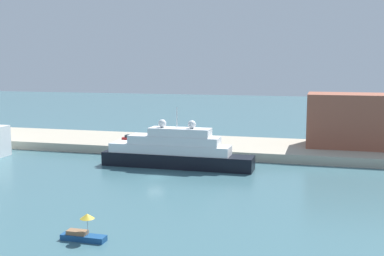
# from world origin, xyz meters

# --- Properties ---
(ground) EXTENTS (400.00, 400.00, 0.00)m
(ground) POSITION_xyz_m (0.00, 0.00, 0.00)
(ground) COLOR #3D6670
(quay_dock) EXTENTS (110.00, 19.21, 1.70)m
(quay_dock) POSITION_xyz_m (0.00, 25.61, 0.85)
(quay_dock) COLOR #ADA38E
(quay_dock) RESTS_ON ground
(large_yacht) EXTENTS (26.79, 4.53, 10.55)m
(large_yacht) POSITION_xyz_m (0.83, 8.11, 2.78)
(large_yacht) COLOR black
(large_yacht) RESTS_ON ground
(small_motorboat) EXTENTS (4.75, 1.48, 2.88)m
(small_motorboat) POSITION_xyz_m (2.15, -27.81, 0.84)
(small_motorboat) COLOR navy
(small_motorboat) RESTS_ON ground
(harbor_building) EXTENTS (21.40, 10.37, 10.47)m
(harbor_building) POSITION_xyz_m (33.27, 28.21, 6.94)
(harbor_building) COLOR #93513D
(harbor_building) RESTS_ON quay_dock
(parked_car) EXTENTS (4.50, 1.69, 1.39)m
(parked_car) POSITION_xyz_m (-13.05, 22.53, 2.31)
(parked_car) COLOR #B21E1E
(parked_car) RESTS_ON quay_dock
(person_figure) EXTENTS (0.36, 0.36, 1.75)m
(person_figure) POSITION_xyz_m (-9.18, 20.73, 2.52)
(person_figure) COLOR #4C4C4C
(person_figure) RESTS_ON quay_dock
(mooring_bollard) EXTENTS (0.45, 0.45, 0.75)m
(mooring_bollard) POSITION_xyz_m (0.16, 16.93, 2.08)
(mooring_bollard) COLOR black
(mooring_bollard) RESTS_ON quay_dock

